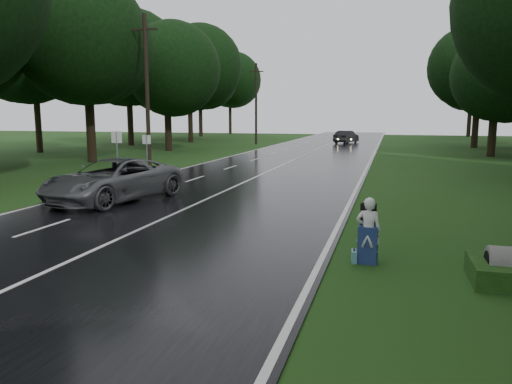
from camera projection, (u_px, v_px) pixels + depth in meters
ground at (88, 254)px, 12.17m from camera, size 160.00×160.00×0.00m
road at (274, 169)px, 31.16m from camera, size 12.00×140.00×0.04m
lane_center at (274, 169)px, 31.16m from camera, size 0.12×140.00×0.01m
grey_car at (113, 180)px, 19.39m from camera, size 4.11×6.62×1.71m
far_car at (346, 137)px, 59.44m from camera, size 2.86×5.01×1.56m
hitchhiker at (368, 233)px, 11.32m from camera, size 0.62×0.57×1.60m
suitcase at (354, 256)px, 11.50m from camera, size 0.17×0.42×0.29m
utility_pole_mid at (150, 167)px, 32.58m from camera, size 1.80×0.28×10.03m
utility_pole_far at (256, 144)px, 57.96m from camera, size 1.80×0.28×9.56m
road_sign_a at (118, 179)px, 26.53m from camera, size 0.63×0.10×2.62m
road_sign_b at (148, 172)px, 29.69m from camera, size 0.55×0.10×2.29m
tree_left_d at (93, 162)px, 36.13m from camera, size 10.16×10.16×15.88m
tree_left_e at (169, 151)px, 47.35m from camera, size 8.55×8.55×13.36m
tree_left_f at (191, 142)px, 62.44m from camera, size 10.96×10.96×17.12m
tree_right_e at (490, 157)px, 40.87m from camera, size 7.51×7.51×11.73m
tree_right_f at (474, 148)px, 52.09m from camera, size 9.93×9.93×15.52m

